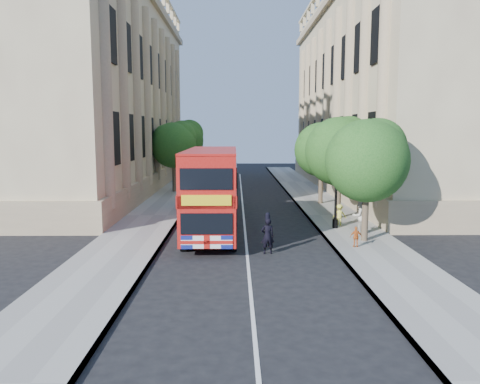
{
  "coord_description": "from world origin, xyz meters",
  "views": [
    {
      "loc": [
        -0.49,
        -19.37,
        5.44
      ],
      "look_at": [
        -0.28,
        4.71,
        2.3
      ],
      "focal_mm": 35.0,
      "sensor_mm": 36.0,
      "label": 1
    }
  ],
  "objects_px": {
    "lamp_post": "(336,185)",
    "double_decker_bus": "(212,189)",
    "woman_pedestrian": "(360,216)",
    "police_constable": "(268,236)",
    "box_van": "(218,186)"
  },
  "relations": [
    {
      "from": "double_decker_bus",
      "to": "woman_pedestrian",
      "type": "xyz_separation_m",
      "value": [
        7.72,
        -0.24,
        -1.39
      ]
    },
    {
      "from": "double_decker_bus",
      "to": "woman_pedestrian",
      "type": "bearing_deg",
      "value": -1.94
    },
    {
      "from": "police_constable",
      "to": "woman_pedestrian",
      "type": "relative_size",
      "value": 0.87
    },
    {
      "from": "lamp_post",
      "to": "box_van",
      "type": "relative_size",
      "value": 0.89
    },
    {
      "from": "police_constable",
      "to": "box_van",
      "type": "bearing_deg",
      "value": -82.15
    },
    {
      "from": "woman_pedestrian",
      "to": "police_constable",
      "type": "bearing_deg",
      "value": 14.43
    },
    {
      "from": "lamp_post",
      "to": "woman_pedestrian",
      "type": "relative_size",
      "value": 2.78
    },
    {
      "from": "lamp_post",
      "to": "police_constable",
      "type": "distance_m",
      "value": 6.68
    },
    {
      "from": "double_decker_bus",
      "to": "police_constable",
      "type": "xyz_separation_m",
      "value": [
        2.67,
        -3.83,
        -1.63
      ]
    },
    {
      "from": "box_van",
      "to": "double_decker_bus",
      "type": "bearing_deg",
      "value": -95.48
    },
    {
      "from": "double_decker_bus",
      "to": "police_constable",
      "type": "distance_m",
      "value": 4.94
    },
    {
      "from": "lamp_post",
      "to": "police_constable",
      "type": "bearing_deg",
      "value": -129.27
    },
    {
      "from": "lamp_post",
      "to": "box_van",
      "type": "bearing_deg",
      "value": 130.73
    },
    {
      "from": "lamp_post",
      "to": "double_decker_bus",
      "type": "bearing_deg",
      "value": -170.18
    },
    {
      "from": "police_constable",
      "to": "lamp_post",
      "type": "bearing_deg",
      "value": -133.26
    }
  ]
}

